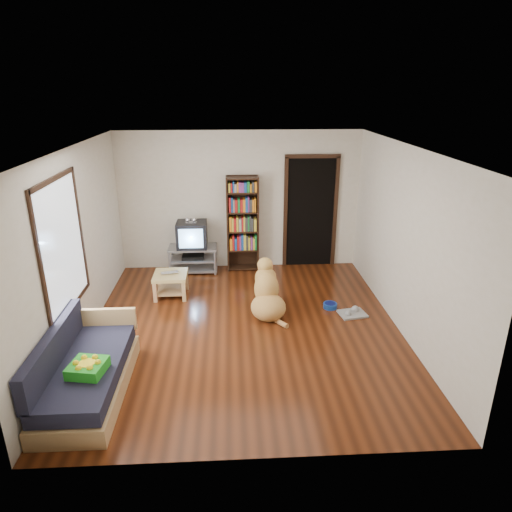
{
  "coord_description": "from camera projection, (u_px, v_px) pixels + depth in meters",
  "views": [
    {
      "loc": [
        -0.17,
        -5.89,
        3.35
      ],
      "look_at": [
        0.2,
        0.61,
        0.9
      ],
      "focal_mm": 32.0,
      "sensor_mm": 36.0,
      "label": 1
    }
  ],
  "objects": [
    {
      "name": "bookshelf",
      "position": [
        243.0,
        219.0,
        8.53
      ],
      "size": [
        0.6,
        0.3,
        1.8
      ],
      "color": "black",
      "rests_on": "ground"
    },
    {
      "name": "wall_right",
      "position": [
        405.0,
        242.0,
        6.35
      ],
      "size": [
        0.0,
        5.0,
        5.0
      ],
      "primitive_type": "plane",
      "rotation": [
        1.57,
        0.0,
        -1.57
      ],
      "color": "silver",
      "rests_on": "ground"
    },
    {
      "name": "window",
      "position": [
        63.0,
        246.0,
        5.57
      ],
      "size": [
        0.03,
        1.46,
        1.7
      ],
      "color": "white",
      "rests_on": "wall_left"
    },
    {
      "name": "wall_left",
      "position": [
        76.0,
        248.0,
        6.11
      ],
      "size": [
        0.0,
        5.0,
        5.0
      ],
      "primitive_type": "plane",
      "rotation": [
        1.57,
        0.0,
        1.57
      ],
      "color": "silver",
      "rests_on": "ground"
    },
    {
      "name": "coffee_table",
      "position": [
        171.0,
        280.0,
        7.64
      ],
      "size": [
        0.55,
        0.55,
        0.4
      ],
      "color": "tan",
      "rests_on": "ground"
    },
    {
      "name": "wall_front",
      "position": [
        253.0,
        340.0,
        3.9
      ],
      "size": [
        4.5,
        0.0,
        4.5
      ],
      "primitive_type": "plane",
      "rotation": [
        -1.57,
        0.0,
        0.0
      ],
      "color": "silver",
      "rests_on": "ground"
    },
    {
      "name": "crt_tv",
      "position": [
        192.0,
        234.0,
        8.5
      ],
      "size": [
        0.55,
        0.52,
        0.58
      ],
      "color": "black",
      "rests_on": "tv_stand"
    },
    {
      "name": "dog_bowl",
      "position": [
        330.0,
        306.0,
        7.29
      ],
      "size": [
        0.22,
        0.22,
        0.08
      ],
      "primitive_type": "cylinder",
      "color": "navy",
      "rests_on": "ground"
    },
    {
      "name": "tv_stand",
      "position": [
        193.0,
        258.0,
        8.65
      ],
      "size": [
        0.9,
        0.45,
        0.5
      ],
      "color": "#99999E",
      "rests_on": "ground"
    },
    {
      "name": "dog",
      "position": [
        267.0,
        294.0,
        7.05
      ],
      "size": [
        0.57,
        1.03,
        0.86
      ],
      "color": "gold",
      "rests_on": "ground"
    },
    {
      "name": "wall_back",
      "position": [
        240.0,
        201.0,
        8.57
      ],
      "size": [
        4.5,
        0.0,
        4.5
      ],
      "primitive_type": "plane",
      "rotation": [
        1.57,
        0.0,
        0.0
      ],
      "color": "silver",
      "rests_on": "ground"
    },
    {
      "name": "grey_rag",
      "position": [
        352.0,
        314.0,
        7.08
      ],
      "size": [
        0.45,
        0.39,
        0.03
      ],
      "primitive_type": "cube",
      "rotation": [
        0.0,
        0.0,
        0.18
      ],
      "color": "gray",
      "rests_on": "ground"
    },
    {
      "name": "ground",
      "position": [
        245.0,
        328.0,
        6.69
      ],
      "size": [
        5.0,
        5.0,
        0.0
      ],
      "primitive_type": "plane",
      "color": "#53220E",
      "rests_on": "ground"
    },
    {
      "name": "laptop",
      "position": [
        170.0,
        274.0,
        7.57
      ],
      "size": [
        0.32,
        0.25,
        0.02
      ],
      "primitive_type": "imported",
      "rotation": [
        0.0,
        0.0,
        0.24
      ],
      "color": "silver",
      "rests_on": "coffee_table"
    },
    {
      "name": "green_cushion",
      "position": [
        88.0,
        368.0,
        4.93
      ],
      "size": [
        0.42,
        0.42,
        0.12
      ],
      "primitive_type": "cube",
      "rotation": [
        0.0,
        0.0,
        -0.18
      ],
      "color": "green",
      "rests_on": "sofa"
    },
    {
      "name": "doorway",
      "position": [
        310.0,
        210.0,
        8.69
      ],
      "size": [
        1.03,
        0.05,
        2.19
      ],
      "color": "black",
      "rests_on": "wall_back"
    },
    {
      "name": "sofa",
      "position": [
        85.0,
        373.0,
        5.21
      ],
      "size": [
        0.8,
        1.8,
        0.8
      ],
      "color": "tan",
      "rests_on": "ground"
    },
    {
      "name": "ceiling",
      "position": [
        243.0,
        148.0,
        5.78
      ],
      "size": [
        5.0,
        5.0,
        0.0
      ],
      "primitive_type": "plane",
      "rotation": [
        3.14,
        0.0,
        0.0
      ],
      "color": "white",
      "rests_on": "ground"
    }
  ]
}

